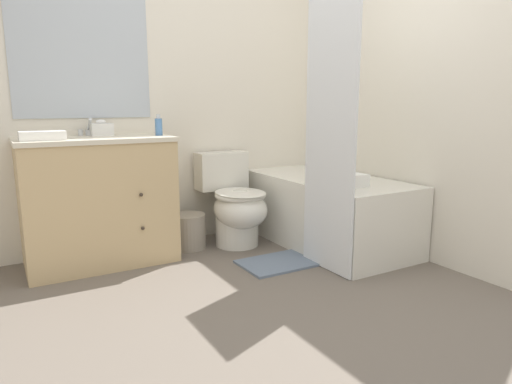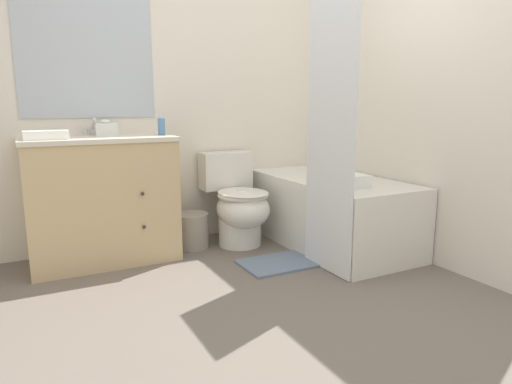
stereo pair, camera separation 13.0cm
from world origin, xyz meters
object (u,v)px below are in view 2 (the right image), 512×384
at_px(toilet, 239,205).
at_px(bath_towel_folded, 346,181).
at_px(sink_faucet, 93,130).
at_px(wastebasket, 191,230).
at_px(hand_towel_folded, 46,135).
at_px(bath_mat, 283,262).
at_px(vanity_cabinet, 102,199).
at_px(tissue_box, 105,129).
at_px(bathtub, 331,211).
at_px(soap_dispenser, 161,126).

height_order(toilet, bath_towel_folded, toilet).
relative_size(sink_faucet, wastebasket, 0.52).
height_order(hand_towel_folded, bath_mat, hand_towel_folded).
relative_size(vanity_cabinet, hand_towel_folded, 3.83).
bearing_deg(tissue_box, toilet, -15.16).
relative_size(wastebasket, hand_towel_folded, 1.04).
height_order(bathtub, hand_towel_folded, hand_towel_folded).
distance_m(wastebasket, bath_mat, 0.79).
height_order(wastebasket, soap_dispenser, soap_dispenser).
height_order(vanity_cabinet, hand_towel_folded, hand_towel_folded).
height_order(toilet, tissue_box, tissue_box).
relative_size(soap_dispenser, bath_towel_folded, 0.56).
bearing_deg(sink_faucet, hand_towel_folded, -137.86).
xyz_separation_m(vanity_cabinet, bathtub, (1.64, -0.44, -0.18)).
bearing_deg(tissue_box, bath_mat, -38.60).
distance_m(soap_dispenser, bath_towel_folded, 1.35).
height_order(vanity_cabinet, sink_faucet, sink_faucet).
relative_size(vanity_cabinet, bathtub, 0.71).
height_order(sink_faucet, wastebasket, sink_faucet).
relative_size(toilet, tissue_box, 4.83).
height_order(tissue_box, hand_towel_folded, tissue_box).
relative_size(tissue_box, hand_towel_folded, 0.57).
height_order(vanity_cabinet, bath_mat, vanity_cabinet).
xyz_separation_m(bathtub, bath_mat, (-0.56, -0.21, -0.26)).
distance_m(bathtub, soap_dispenser, 1.44).
xyz_separation_m(hand_towel_folded, bath_mat, (1.41, -0.54, -0.89)).
distance_m(vanity_cabinet, sink_faucet, 0.50).
xyz_separation_m(tissue_box, bath_towel_folded, (1.42, -0.95, -0.34)).
bearing_deg(tissue_box, bathtub, -20.88).
height_order(bathtub, bath_mat, bathtub).
distance_m(tissue_box, soap_dispenser, 0.40).
relative_size(toilet, bathtub, 0.50).
bearing_deg(vanity_cabinet, wastebasket, -0.08).
bearing_deg(bathtub, hand_towel_folded, 170.28).
bearing_deg(soap_dispenser, wastebasket, 12.54).
distance_m(bathtub, tissue_box, 1.79).
distance_m(bathtub, bath_mat, 0.65).
bearing_deg(toilet, soap_dispenser, 174.83).
bearing_deg(toilet, bath_towel_folded, -54.86).
distance_m(hand_towel_folded, bath_towel_folded, 1.97).
xyz_separation_m(wastebasket, bath_towel_folded, (0.85, -0.79, 0.44)).
xyz_separation_m(bathtub, bath_towel_folded, (-0.14, -0.35, 0.31)).
bearing_deg(bath_towel_folded, toilet, 125.14).
xyz_separation_m(vanity_cabinet, hand_towel_folded, (-0.33, -0.11, 0.46)).
distance_m(vanity_cabinet, bath_towel_folded, 1.70).
xyz_separation_m(toilet, bath_towel_folded, (0.49, -0.69, 0.26)).
height_order(vanity_cabinet, tissue_box, tissue_box).
bearing_deg(bathtub, wastebasket, 155.97).
height_order(tissue_box, bath_towel_folded, tissue_box).
xyz_separation_m(vanity_cabinet, toilet, (1.00, -0.10, -0.13)).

